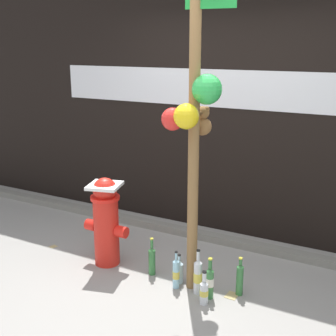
% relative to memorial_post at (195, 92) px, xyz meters
% --- Properties ---
extents(ground_plane, '(14.00, 14.00, 0.00)m').
position_rel_memorial_post_xyz_m(ground_plane, '(-0.19, -0.26, -1.74)').
color(ground_plane, gray).
extents(building_wall, '(10.00, 0.21, 3.11)m').
position_rel_memorial_post_xyz_m(building_wall, '(-0.19, 1.44, -0.19)').
color(building_wall, black).
rests_on(building_wall, ground_plane).
extents(curb_strip, '(8.00, 0.12, 0.08)m').
position_rel_memorial_post_xyz_m(curb_strip, '(-0.19, 1.01, -1.70)').
color(curb_strip, slate).
rests_on(curb_strip, ground_plane).
extents(memorial_post, '(0.55, 0.48, 2.84)m').
position_rel_memorial_post_xyz_m(memorial_post, '(0.00, 0.00, 0.00)').
color(memorial_post, olive).
rests_on(memorial_post, ground_plane).
extents(fire_hydrant, '(0.47, 0.36, 0.89)m').
position_rel_memorial_post_xyz_m(fire_hydrant, '(-0.95, 0.04, -1.28)').
color(fire_hydrant, red).
rests_on(fire_hydrant, ground_plane).
extents(bottle_0, '(0.07, 0.07, 0.28)m').
position_rel_memorial_post_xyz_m(bottle_0, '(-0.15, 0.04, -1.63)').
color(bottle_0, '#B2DBEA').
rests_on(bottle_0, ground_plane).
extents(bottle_1, '(0.06, 0.06, 0.35)m').
position_rel_memorial_post_xyz_m(bottle_1, '(0.41, 0.10, -1.59)').
color(bottle_1, '#337038').
rests_on(bottle_1, ground_plane).
extents(bottle_2, '(0.06, 0.06, 0.35)m').
position_rel_memorial_post_xyz_m(bottle_2, '(-0.13, -0.06, -1.60)').
color(bottle_2, '#93CCE0').
rests_on(bottle_2, ground_plane).
extents(bottle_3, '(0.07, 0.07, 0.30)m').
position_rel_memorial_post_xyz_m(bottle_3, '(0.19, -0.18, -1.63)').
color(bottle_3, silver).
rests_on(bottle_3, ground_plane).
extents(bottle_4, '(0.07, 0.07, 0.41)m').
position_rel_memorial_post_xyz_m(bottle_4, '(0.08, -0.05, -1.58)').
color(bottle_4, silver).
rests_on(bottle_4, ground_plane).
extents(bottle_5, '(0.07, 0.07, 0.37)m').
position_rel_memorial_post_xyz_m(bottle_5, '(-0.44, 0.05, -1.60)').
color(bottle_5, '#337038').
rests_on(bottle_5, ground_plane).
extents(bottle_6, '(0.07, 0.07, 0.37)m').
position_rel_memorial_post_xyz_m(bottle_6, '(0.20, -0.07, -1.59)').
color(bottle_6, '#337038').
rests_on(bottle_6, ground_plane).
extents(litter_0, '(0.08, 0.09, 0.01)m').
position_rel_memorial_post_xyz_m(litter_0, '(-1.68, 0.06, -1.74)').
color(litter_0, tan).
rests_on(litter_0, ground_plane).
extents(litter_1, '(0.11, 0.13, 0.01)m').
position_rel_memorial_post_xyz_m(litter_1, '(0.36, 0.05, -1.74)').
color(litter_1, tan).
rests_on(litter_1, ground_plane).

